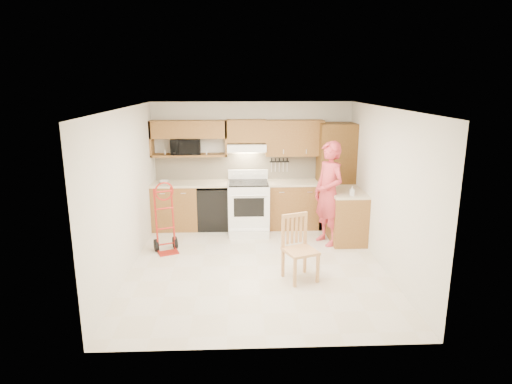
{
  "coord_description": "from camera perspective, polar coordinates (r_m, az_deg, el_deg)",
  "views": [
    {
      "loc": [
        -0.3,
        -6.53,
        2.87
      ],
      "look_at": [
        0.0,
        0.5,
        1.1
      ],
      "focal_mm": 30.65,
      "sensor_mm": 36.0,
      "label": 1
    }
  ],
  "objects": [
    {
      "name": "person",
      "position": [
        7.91,
        9.46,
        -0.19
      ],
      "size": [
        0.69,
        0.81,
        1.88
      ],
      "primitive_type": "imported",
      "rotation": [
        0.0,
        0.0,
        -1.14
      ],
      "color": "#BC3740",
      "rests_on": "ground"
    },
    {
      "name": "hand_truck",
      "position": [
        7.65,
        -11.7,
        -3.73
      ],
      "size": [
        0.56,
        0.54,
        1.12
      ],
      "primitive_type": null,
      "rotation": [
        0.0,
        0.0,
        0.38
      ],
      "color": "maroon",
      "rests_on": "ground"
    },
    {
      "name": "range_hood",
      "position": [
        8.64,
        -1.24,
        5.87
      ],
      "size": [
        0.76,
        0.46,
        0.14
      ],
      "primitive_type": "cube",
      "color": "white",
      "rests_on": "wall_back"
    },
    {
      "name": "wall_right",
      "position": [
        7.11,
        16.59,
        0.36
      ],
      "size": [
        0.02,
        4.5,
        2.5
      ],
      "primitive_type": "cube",
      "color": "silver",
      "rests_on": "ground"
    },
    {
      "name": "dining_chair",
      "position": [
        6.52,
        5.83,
        -7.37
      ],
      "size": [
        0.58,
        0.61,
        0.98
      ],
      "primitive_type": null,
      "rotation": [
        0.0,
        0.0,
        0.37
      ],
      "color": "tan",
      "rests_on": "ground"
    },
    {
      "name": "range",
      "position": [
        8.52,
        -0.98,
        -1.43
      ],
      "size": [
        0.79,
        1.04,
        1.17
      ],
      "primitive_type": null,
      "color": "white",
      "rests_on": "ground"
    },
    {
      "name": "lower_cab_left",
      "position": [
        8.9,
        -10.43,
        -1.88
      ],
      "size": [
        0.9,
        0.6,
        0.9
      ],
      "primitive_type": "cube",
      "color": "brown",
      "rests_on": "ground"
    },
    {
      "name": "floor",
      "position": [
        7.14,
        0.18,
        -9.66
      ],
      "size": [
        4.0,
        4.5,
        0.02
      ],
      "primitive_type": "cube",
      "color": "beige",
      "rests_on": "ground"
    },
    {
      "name": "countertop_return",
      "position": [
        8.17,
        11.8,
        0.01
      ],
      "size": [
        0.63,
        1.0,
        0.04
      ],
      "primitive_type": "cube",
      "color": "beige",
      "rests_on": "cab_return_right"
    },
    {
      "name": "upper_cab_center",
      "position": [
        8.66,
        -1.26,
        7.97
      ],
      "size": [
        0.76,
        0.33,
        0.44
      ],
      "primitive_type": "cube",
      "color": "brown",
      "rests_on": "wall_back"
    },
    {
      "name": "wall_front",
      "position": [
        4.57,
        1.5,
        -6.64
      ],
      "size": [
        4.0,
        0.02,
        2.5
      ],
      "primitive_type": "cube",
      "color": "silver",
      "rests_on": "ground"
    },
    {
      "name": "ceiling",
      "position": [
        6.54,
        0.19,
        10.97
      ],
      "size": [
        4.0,
        4.5,
        0.02
      ],
      "primitive_type": "cube",
      "color": "white",
      "rests_on": "ground"
    },
    {
      "name": "dishwasher",
      "position": [
        8.84,
        -5.6,
        -2.0
      ],
      "size": [
        0.6,
        0.6,
        0.85
      ],
      "primitive_type": "cube",
      "color": "black",
      "rests_on": "ground"
    },
    {
      "name": "cab_return_right",
      "position": [
        8.29,
        11.64,
        -3.14
      ],
      "size": [
        0.6,
        1.0,
        0.9
      ],
      "primitive_type": "cube",
      "color": "brown",
      "rests_on": "ground"
    },
    {
      "name": "countertop_left",
      "position": [
        8.75,
        -8.62,
        1.09
      ],
      "size": [
        1.5,
        0.63,
        0.04
      ],
      "primitive_type": "cube",
      "color": "beige",
      "rests_on": "lower_cab_left"
    },
    {
      "name": "wall_left",
      "position": [
        6.94,
        -16.64,
        0.02
      ],
      "size": [
        0.02,
        4.5,
        2.5
      ],
      "primitive_type": "cube",
      "color": "silver",
      "rests_on": "ground"
    },
    {
      "name": "lower_cab_right",
      "position": [
        8.89,
        4.95,
        -1.72
      ],
      "size": [
        1.14,
        0.6,
        0.9
      ],
      "primitive_type": "cube",
      "color": "brown",
      "rests_on": "ground"
    },
    {
      "name": "upper_cab_right",
      "position": [
        8.75,
        5.03,
        7.05
      ],
      "size": [
        1.14,
        0.33,
        0.7
      ],
      "primitive_type": "cube",
      "color": "brown",
      "rests_on": "wall_back"
    },
    {
      "name": "microwave",
      "position": [
        8.76,
        -9.16,
        5.95
      ],
      "size": [
        0.6,
        0.42,
        0.32
      ],
      "primitive_type": "imported",
      "rotation": [
        0.0,
        0.0,
        0.06
      ],
      "color": "black",
      "rests_on": "upper_shelf_mw"
    },
    {
      "name": "backsplash",
      "position": [
        8.92,
        -0.48,
        3.35
      ],
      "size": [
        3.92,
        0.03,
        0.55
      ],
      "primitive_type": "cube",
      "color": "beige",
      "rests_on": "wall_back"
    },
    {
      "name": "pantry_tall",
      "position": [
        8.89,
        10.29,
        2.08
      ],
      "size": [
        0.7,
        0.6,
        2.1
      ],
      "primitive_type": "cube",
      "color": "brown",
      "rests_on": "ground"
    },
    {
      "name": "countertop_right",
      "position": [
        8.77,
        5.02,
        1.23
      ],
      "size": [
        1.14,
        0.63,
        0.04
      ],
      "primitive_type": "cube",
      "color": "beige",
      "rests_on": "lower_cab_right"
    },
    {
      "name": "knife_strip",
      "position": [
        8.92,
        3.07,
        3.59
      ],
      "size": [
        0.4,
        0.05,
        0.29
      ],
      "primitive_type": null,
      "color": "black",
      "rests_on": "backsplash"
    },
    {
      "name": "upper_cab_left",
      "position": [
        8.71,
        -8.79,
        8.1
      ],
      "size": [
        1.5,
        0.33,
        0.34
      ],
      "primitive_type": "cube",
      "color": "brown",
      "rests_on": "wall_back"
    },
    {
      "name": "bowl",
      "position": [
        8.81,
        -11.91,
        1.32
      ],
      "size": [
        0.22,
        0.22,
        0.05
      ],
      "primitive_type": "imported",
      "rotation": [
        0.0,
        0.0,
        -0.16
      ],
      "color": "white",
      "rests_on": "countertop_left"
    },
    {
      "name": "upper_shelf_mw",
      "position": [
        8.78,
        -8.66,
        4.79
      ],
      "size": [
        1.5,
        0.33,
        0.04
      ],
      "primitive_type": "cube",
      "color": "brown",
      "rests_on": "wall_back"
    },
    {
      "name": "wall_back",
      "position": [
        8.94,
        -0.49,
        3.69
      ],
      "size": [
        4.0,
        0.02,
        2.5
      ],
      "primitive_type": "cube",
      "color": "silver",
      "rests_on": "ground"
    },
    {
      "name": "soap_bottle",
      "position": [
        7.83,
        12.43,
        0.15
      ],
      "size": [
        0.08,
        0.09,
        0.17
      ],
      "primitive_type": "imported",
      "rotation": [
        0.0,
        0.0,
        -0.11
      ],
      "color": "white",
      "rests_on": "countertop_return"
    }
  ]
}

